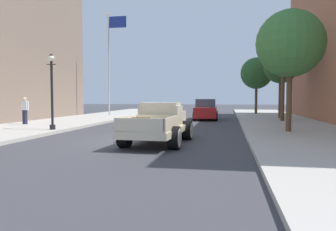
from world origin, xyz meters
TOP-DOWN VIEW (x-y plane):
  - ground_plane at (0.00, 0.00)m, footprint 140.00×140.00m
  - sidewalk_right at (7.25, 0.00)m, footprint 5.50×64.00m
  - hotrod_truck_cream at (1.09, -0.74)m, footprint 2.33×5.00m
  - car_background_red at (1.98, 12.92)m, footprint 1.95×4.34m
  - pedestrian_sidewalk_left at (-8.46, 4.70)m, footprint 0.53×0.22m
  - street_lamp_near at (-5.05, 1.92)m, footprint 0.50×0.32m
  - flagpole at (-6.68, 15.03)m, footprint 1.74×0.16m
  - street_tree_nearest at (6.59, 3.11)m, footprint 3.19×3.19m
  - street_tree_second at (7.44, 10.53)m, footprint 2.71×2.71m
  - street_tree_third at (7.76, 13.68)m, footprint 2.67×2.67m
  - street_tree_farthest at (6.48, 20.67)m, footprint 3.14×3.14m

SIDE VIEW (x-z plane):
  - ground_plane at x=0.00m, z-range 0.00..0.00m
  - sidewalk_right at x=7.25m, z-range 0.00..0.15m
  - hotrod_truck_cream at x=1.09m, z-range -0.04..1.54m
  - car_background_red at x=1.98m, z-range -0.06..1.59m
  - pedestrian_sidewalk_left at x=-8.46m, z-range 0.26..1.91m
  - street_lamp_near at x=-5.05m, z-range 0.46..4.31m
  - street_tree_farthest at x=6.48m, z-range 1.37..6.99m
  - street_tree_third at x=7.76m, z-range 1.49..6.90m
  - street_tree_nearest at x=6.59m, z-range 1.43..7.21m
  - street_tree_second at x=7.44m, z-range 1.75..7.72m
  - flagpole at x=-6.68m, z-range 1.19..10.35m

